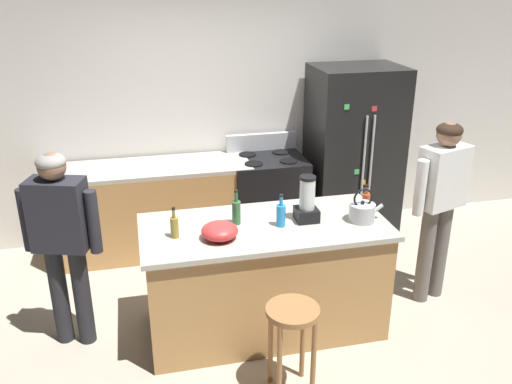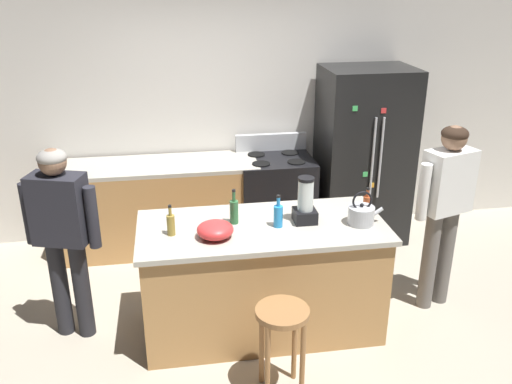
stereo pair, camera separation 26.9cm
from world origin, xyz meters
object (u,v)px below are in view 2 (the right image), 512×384
(bar_stool, at_px, (282,329))
(mixing_bowl, at_px, (215,230))
(refrigerator, at_px, (363,156))
(bottle_olive_oil, at_px, (234,211))
(bottle_soda, at_px, (278,215))
(bottle_cooking_sauce, at_px, (367,204))
(person_by_sink_right, at_px, (445,201))
(kitchen_island, at_px, (262,277))
(stove_range, at_px, (275,199))
(tea_kettle, at_px, (361,214))
(blender_appliance, at_px, (305,203))
(bottle_vinegar, at_px, (171,224))
(person_by_island_left, at_px, (62,227))

(bar_stool, distance_m, mixing_bowl, 0.85)
(refrigerator, relative_size, bottle_olive_oil, 6.63)
(bottle_soda, relative_size, bottle_cooking_sauce, 1.19)
(person_by_sink_right, bearing_deg, kitchen_island, -175.99)
(stove_range, xyz_separation_m, tea_kettle, (0.34, -1.62, 0.53))
(blender_appliance, bearing_deg, bottle_cooking_sauce, 8.62)
(person_by_sink_right, distance_m, bottle_cooking_sauce, 0.68)
(bottle_cooking_sauce, distance_m, mixing_bowl, 1.25)
(stove_range, distance_m, person_by_sink_right, 1.88)
(kitchen_island, distance_m, bottle_cooking_sauce, 1.02)
(bottle_soda, bearing_deg, bottle_cooking_sauce, 10.02)
(blender_appliance, distance_m, bottle_vinegar, 1.02)
(refrigerator, xyz_separation_m, tea_kettle, (-0.59, -1.60, 0.09))
(stove_range, height_order, bottle_vinegar, bottle_vinegar)
(refrigerator, distance_m, blender_appliance, 1.80)
(stove_range, height_order, tea_kettle, tea_kettle)
(bar_stool, xyz_separation_m, bottle_olive_oil, (-0.21, 0.82, 0.50))
(bottle_cooking_sauce, distance_m, bottle_olive_oil, 1.06)
(refrigerator, xyz_separation_m, stove_range, (-0.93, 0.02, -0.44))
(person_by_sink_right, bearing_deg, bottle_olive_oil, -178.77)
(bar_stool, bearing_deg, person_by_island_left, 148.45)
(person_by_sink_right, bearing_deg, person_by_island_left, 178.89)
(tea_kettle, bearing_deg, person_by_island_left, 173.29)
(person_by_island_left, relative_size, tea_kettle, 5.65)
(refrigerator, xyz_separation_m, mixing_bowl, (-1.70, -1.65, 0.07))
(person_by_sink_right, xyz_separation_m, tea_kettle, (-0.79, -0.20, 0.03))
(refrigerator, bearing_deg, person_by_island_left, -154.71)
(kitchen_island, xyz_separation_m, person_by_sink_right, (1.54, 0.11, 0.51))
(bottle_cooking_sauce, bearing_deg, tea_kettle, -120.92)
(bottle_vinegar, bearing_deg, bar_stool, -45.31)
(kitchen_island, bearing_deg, refrigerator, 48.38)
(blender_appliance, height_order, tea_kettle, blender_appliance)
(stove_range, distance_m, person_by_island_left, 2.38)
(refrigerator, height_order, person_by_island_left, refrigerator)
(blender_appliance, bearing_deg, person_by_sink_right, 4.71)
(bottle_vinegar, relative_size, tea_kettle, 0.86)
(refrigerator, distance_m, bottle_soda, 1.97)
(blender_appliance, xyz_separation_m, bottle_olive_oil, (-0.54, 0.06, -0.05))
(bottle_cooking_sauce, height_order, tea_kettle, tea_kettle)
(refrigerator, height_order, bottle_cooking_sauce, refrigerator)
(kitchen_island, distance_m, bottle_vinegar, 0.88)
(mixing_bowl, height_order, tea_kettle, tea_kettle)
(tea_kettle, bearing_deg, bottle_vinegar, 178.32)
(refrigerator, height_order, tea_kettle, refrigerator)
(kitchen_island, bearing_deg, mixing_bowl, -158.47)
(bottle_soda, height_order, tea_kettle, tea_kettle)
(kitchen_island, distance_m, refrigerator, 2.06)
(refrigerator, height_order, blender_appliance, refrigerator)
(kitchen_island, distance_m, blender_appliance, 0.70)
(kitchen_island, relative_size, bottle_cooking_sauce, 8.74)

